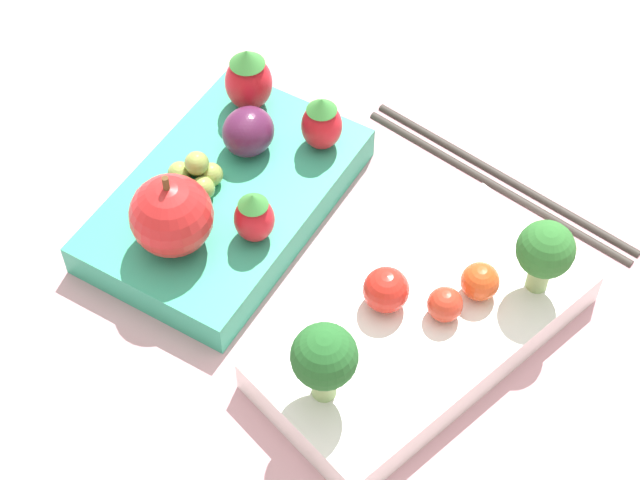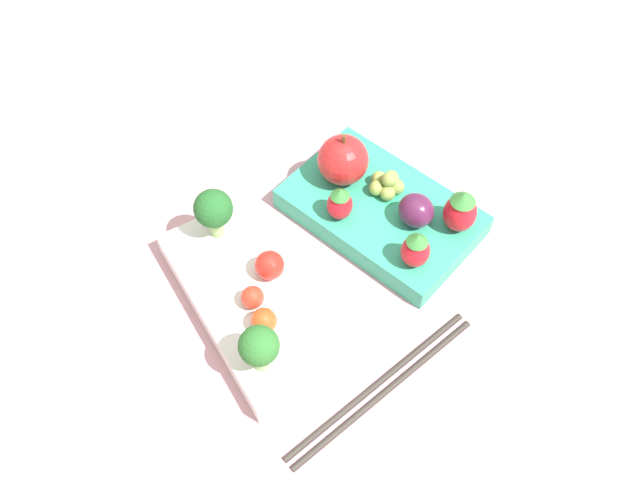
% 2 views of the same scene
% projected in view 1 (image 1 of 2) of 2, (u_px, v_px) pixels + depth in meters
% --- Properties ---
extents(ground_plane, '(4.00, 4.00, 0.00)m').
position_uv_depth(ground_plane, '(319.00, 284.00, 0.68)').
color(ground_plane, '#C6939E').
extents(bento_box_savoury, '(0.22, 0.13, 0.03)m').
position_uv_depth(bento_box_savoury, '(423.00, 331.00, 0.64)').
color(bento_box_savoury, white).
rests_on(bento_box_savoury, ground_plane).
extents(bento_box_fruit, '(0.20, 0.15, 0.02)m').
position_uv_depth(bento_box_fruit, '(226.00, 199.00, 0.70)').
color(bento_box_fruit, '#33A87F').
rests_on(bento_box_fruit, ground_plane).
extents(broccoli_floret_0, '(0.03, 0.03, 0.05)m').
position_uv_depth(broccoli_floret_0, '(545.00, 252.00, 0.62)').
color(broccoli_floret_0, '#93B770').
rests_on(broccoli_floret_0, bento_box_savoury).
extents(broccoli_floret_1, '(0.04, 0.04, 0.06)m').
position_uv_depth(broccoli_floret_1, '(324.00, 359.00, 0.57)').
color(broccoli_floret_1, '#93B770').
rests_on(broccoli_floret_1, bento_box_savoury).
extents(cherry_tomato_0, '(0.03, 0.03, 0.03)m').
position_uv_depth(cherry_tomato_0, '(384.00, 292.00, 0.63)').
color(cherry_tomato_0, red).
rests_on(cherry_tomato_0, bento_box_savoury).
extents(cherry_tomato_1, '(0.02, 0.02, 0.02)m').
position_uv_depth(cherry_tomato_1, '(480.00, 281.00, 0.63)').
color(cherry_tomato_1, '#DB4C1E').
rests_on(cherry_tomato_1, bento_box_savoury).
extents(cherry_tomato_2, '(0.02, 0.02, 0.02)m').
position_uv_depth(cherry_tomato_2, '(445.00, 304.00, 0.62)').
color(cherry_tomato_2, red).
rests_on(cherry_tomato_2, bento_box_savoury).
extents(apple, '(0.05, 0.05, 0.06)m').
position_uv_depth(apple, '(171.00, 216.00, 0.65)').
color(apple, red).
rests_on(apple, bento_box_fruit).
extents(strawberry_0, '(0.03, 0.03, 0.05)m').
position_uv_depth(strawberry_0, '(248.00, 79.00, 0.72)').
color(strawberry_0, red).
rests_on(strawberry_0, bento_box_fruit).
extents(strawberry_1, '(0.03, 0.03, 0.04)m').
position_uv_depth(strawberry_1, '(254.00, 217.00, 0.65)').
color(strawberry_1, red).
rests_on(strawberry_1, bento_box_fruit).
extents(strawberry_2, '(0.03, 0.03, 0.04)m').
position_uv_depth(strawberry_2, '(322.00, 123.00, 0.70)').
color(strawberry_2, red).
rests_on(strawberry_2, bento_box_fruit).
extents(plum, '(0.04, 0.03, 0.03)m').
position_uv_depth(plum, '(248.00, 132.00, 0.70)').
color(plum, '#511E42').
rests_on(plum, bento_box_fruit).
extents(grape_cluster, '(0.04, 0.04, 0.03)m').
position_uv_depth(grape_cluster, '(195.00, 176.00, 0.69)').
color(grape_cluster, '#8EA84C').
rests_on(grape_cluster, bento_box_fruit).
extents(chopsticks_pair, '(0.02, 0.21, 0.01)m').
position_uv_depth(chopsticks_pair, '(499.00, 179.00, 0.73)').
color(chopsticks_pair, '#332D28').
rests_on(chopsticks_pair, ground_plane).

